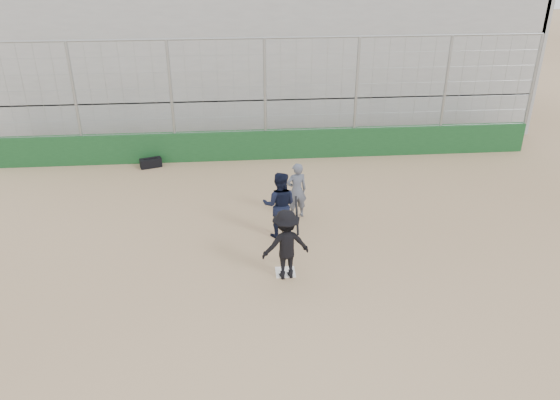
{
  "coord_description": "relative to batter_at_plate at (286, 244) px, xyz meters",
  "views": [
    {
      "loc": [
        -1.02,
        -10.32,
        6.92
      ],
      "look_at": [
        0.0,
        1.4,
        1.15
      ],
      "focal_mm": 35.0,
      "sensor_mm": 36.0,
      "label": 1
    }
  ],
  "objects": [
    {
      "name": "batter_at_plate",
      "position": [
        0.0,
        0.0,
        0.0
      ],
      "size": [
        1.15,
        0.83,
        1.8
      ],
      "color": "black",
      "rests_on": "ground"
    },
    {
      "name": "bleachers",
      "position": [
        0.0,
        12.08,
        2.11
      ],
      "size": [
        20.25,
        6.7,
        6.98
      ],
      "color": "gray",
      "rests_on": "ground"
    },
    {
      "name": "catcher_crouched",
      "position": [
        0.01,
        1.79,
        -0.23
      ],
      "size": [
        0.96,
        0.81,
        1.18
      ],
      "color": "black",
      "rests_on": "ground"
    },
    {
      "name": "backstop",
      "position": [
        0.0,
        7.13,
        0.14
      ],
      "size": [
        18.1,
        0.25,
        4.04
      ],
      "color": "#133C1B",
      "rests_on": "ground"
    },
    {
      "name": "home_plate",
      "position": [
        0.0,
        0.13,
        -0.81
      ],
      "size": [
        0.44,
        0.44,
        0.02
      ],
      "primitive_type": "cube",
      "color": "white",
      "rests_on": "ground"
    },
    {
      "name": "umpire",
      "position": [
        0.56,
        2.82,
        -0.12
      ],
      "size": [
        0.63,
        0.48,
        1.4
      ],
      "primitive_type": "imported",
      "rotation": [
        0.0,
        0.0,
        3.35
      ],
      "color": "#4B515F",
      "rests_on": "ground"
    },
    {
      "name": "equipment_bag",
      "position": [
        -3.8,
        6.69,
        -0.67
      ],
      "size": [
        0.75,
        0.49,
        0.33
      ],
      "color": "black",
      "rests_on": "ground"
    },
    {
      "name": "ground",
      "position": [
        0.0,
        0.13,
        -0.82
      ],
      "size": [
        90.0,
        90.0,
        0.0
      ],
      "primitive_type": "plane",
      "color": "olive",
      "rests_on": "ground"
    }
  ]
}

